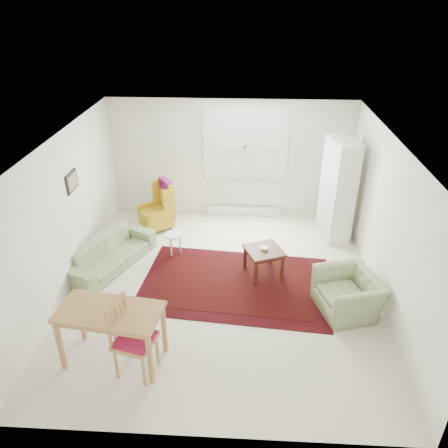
# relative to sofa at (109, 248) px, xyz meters

# --- Properties ---
(room) EXTENTS (5.04, 5.54, 2.51)m
(room) POSITION_rel_sofa_xyz_m (2.07, -0.34, 0.89)
(room) COLOR beige
(room) RESTS_ON ground
(rug) EXTENTS (3.29, 2.29, 0.03)m
(rug) POSITION_rel_sofa_xyz_m (2.26, -0.45, -0.35)
(rug) COLOR black
(rug) RESTS_ON ground
(sofa) EXTENTS (1.40, 1.96, 0.74)m
(sofa) POSITION_rel_sofa_xyz_m (0.00, 0.00, 0.00)
(sofa) COLOR gray
(sofa) RESTS_ON ground
(armchair) EXTENTS (1.06, 1.14, 0.74)m
(armchair) POSITION_rel_sofa_xyz_m (3.99, -0.99, -0.00)
(armchair) COLOR gray
(armchair) RESTS_ON ground
(wingback_chair) EXTENTS (0.85, 0.84, 1.02)m
(wingback_chair) POSITION_rel_sofa_xyz_m (0.56, 1.41, 0.14)
(wingback_chair) COLOR gold
(wingback_chair) RESTS_ON ground
(coffee_table) EXTENTS (0.77, 0.77, 0.48)m
(coffee_table) POSITION_rel_sofa_xyz_m (2.73, -0.07, -0.13)
(coffee_table) COLOR #452015
(coffee_table) RESTS_ON ground
(stool) EXTENTS (0.36, 0.36, 0.43)m
(stool) POSITION_rel_sofa_xyz_m (1.08, 0.46, -0.16)
(stool) COLOR white
(stool) RESTS_ON ground
(cabinet) EXTENTS (0.59, 0.87, 1.99)m
(cabinet) POSITION_rel_sofa_xyz_m (4.15, 1.32, 0.63)
(cabinet) COLOR white
(cabinet) RESTS_ON ground
(desk) EXTENTS (1.40, 0.84, 0.84)m
(desk) POSITION_rel_sofa_xyz_m (0.71, -2.21, 0.05)
(desk) COLOR #AD7F45
(desk) RESTS_ON ground
(desk_chair) EXTENTS (0.58, 0.58, 1.08)m
(desk_chair) POSITION_rel_sofa_xyz_m (1.05, -2.39, 0.17)
(desk_chair) COLOR #AD7F45
(desk_chair) RESTS_ON ground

